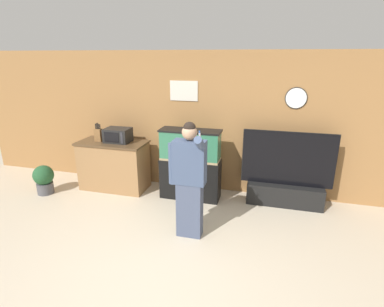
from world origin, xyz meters
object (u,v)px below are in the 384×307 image
(person_standing, at_px, (189,179))
(potted_plant, at_px, (44,179))
(knife_block, at_px, (98,134))
(tv_on_stand, at_px, (285,184))
(aquarium_on_stand, at_px, (190,165))
(counter_island, at_px, (114,165))
(microwave, at_px, (118,135))

(person_standing, height_order, potted_plant, person_standing)
(knife_block, height_order, tv_on_stand, tv_on_stand)
(knife_block, height_order, aquarium_on_stand, knife_block)
(aquarium_on_stand, bearing_deg, counter_island, 179.09)
(knife_block, bearing_deg, microwave, 7.22)
(knife_block, xyz_separation_m, potted_plant, (-0.89, -0.57, -0.77))
(knife_block, distance_m, tv_on_stand, 3.56)
(counter_island, xyz_separation_m, tv_on_stand, (3.21, 0.16, -0.09))
(microwave, xyz_separation_m, aquarium_on_stand, (1.44, -0.06, -0.43))
(microwave, xyz_separation_m, knife_block, (-0.38, -0.05, -0.00))
(knife_block, distance_m, potted_plant, 1.31)
(microwave, xyz_separation_m, person_standing, (1.74, -1.24, -0.20))
(counter_island, bearing_deg, potted_plant, -153.44)
(counter_island, bearing_deg, person_standing, -33.08)
(counter_island, bearing_deg, microwave, 18.76)
(tv_on_stand, xyz_separation_m, potted_plant, (-4.38, -0.74, -0.08))
(microwave, bearing_deg, knife_block, -172.78)
(counter_island, distance_m, potted_plant, 1.31)
(knife_block, xyz_separation_m, person_standing, (2.12, -1.20, -0.20))
(microwave, bearing_deg, potted_plant, -154.09)
(microwave, relative_size, knife_block, 1.36)
(counter_island, relative_size, person_standing, 0.78)
(counter_island, height_order, person_standing, person_standing)
(tv_on_stand, xyz_separation_m, person_standing, (-1.36, -1.36, 0.50))
(potted_plant, bearing_deg, tv_on_stand, 9.59)
(microwave, height_order, tv_on_stand, tv_on_stand)
(counter_island, bearing_deg, tv_on_stand, 2.81)
(counter_island, xyz_separation_m, microwave, (0.11, 0.04, 0.60))
(counter_island, relative_size, potted_plant, 2.35)
(knife_block, bearing_deg, potted_plant, -147.36)
(tv_on_stand, bearing_deg, knife_block, -177.23)
(aquarium_on_stand, bearing_deg, person_standing, -75.66)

